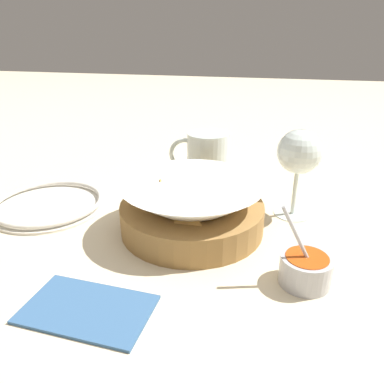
{
  "coord_description": "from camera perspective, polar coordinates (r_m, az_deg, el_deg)",
  "views": [
    {
      "loc": [
        -0.14,
        0.51,
        0.3
      ],
      "look_at": [
        -0.02,
        -0.01,
        0.07
      ],
      "focal_mm": 35.0,
      "sensor_mm": 36.0,
      "label": 1
    }
  ],
  "objects": [
    {
      "name": "sauce_cup",
      "position": [
        0.51,
        16.91,
        -11.08
      ],
      "size": [
        0.07,
        0.07,
        0.11
      ],
      "color": "#B7B7BC",
      "rests_on": "ground_plane"
    },
    {
      "name": "food_basket",
      "position": [
        0.6,
        -0.04,
        -2.59
      ],
      "size": [
        0.23,
        0.23,
        0.09
      ],
      "color": "olive",
      "rests_on": "ground_plane"
    },
    {
      "name": "side_plate",
      "position": [
        0.73,
        -20.99,
        -1.73
      ],
      "size": [
        0.2,
        0.2,
        0.01
      ],
      "color": "silver",
      "rests_on": "ground_plane"
    },
    {
      "name": "napkin",
      "position": [
        0.47,
        -15.66,
        -16.62
      ],
      "size": [
        0.15,
        0.1,
        0.01
      ],
      "color": "#38608E",
      "rests_on": "ground_plane"
    },
    {
      "name": "ground_plane",
      "position": [
        0.61,
        -2.27,
        -5.85
      ],
      "size": [
        4.0,
        4.0,
        0.0
      ],
      "primitive_type": "plane",
      "color": "beige"
    },
    {
      "name": "beer_mug",
      "position": [
        0.79,
        2.36,
        5.07
      ],
      "size": [
        0.13,
        0.09,
        0.1
      ],
      "color": "silver",
      "rests_on": "ground_plane"
    },
    {
      "name": "wine_glass",
      "position": [
        0.65,
        16.01,
        5.5
      ],
      "size": [
        0.07,
        0.07,
        0.15
      ],
      "color": "silver",
      "rests_on": "ground_plane"
    }
  ]
}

